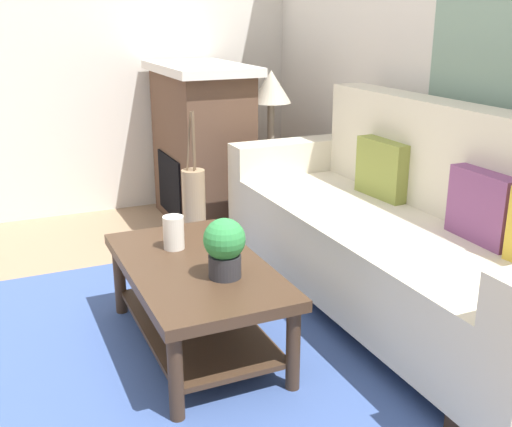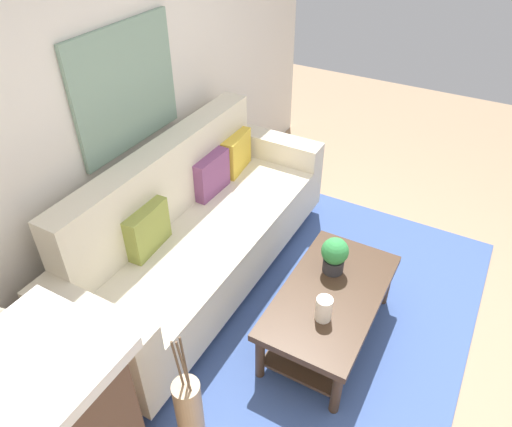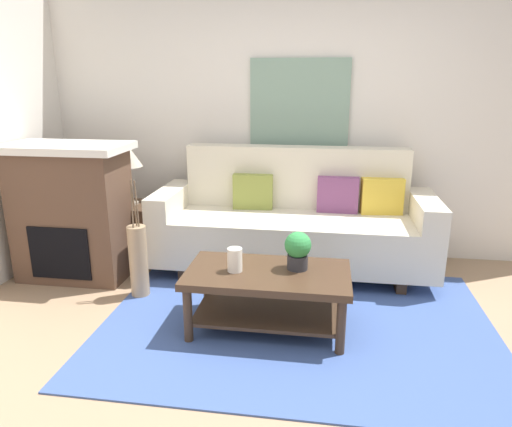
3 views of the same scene
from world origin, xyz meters
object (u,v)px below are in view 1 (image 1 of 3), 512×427
Objects in this scene: couch at (405,235)px; table_lamp at (271,90)px; throw_pillow_olive at (384,169)px; coffee_table at (196,287)px; fireplace at (202,144)px; floor_vase at (194,215)px; throw_pillow_plum at (484,206)px; framed_painting at (499,25)px; tabletop_vase at (174,233)px; potted_plant_tabletop at (225,246)px; side_table at (270,190)px.

couch is 1.61m from table_lamp.
throw_pillow_olive is (-0.38, 0.12, 0.25)m from couch.
fireplace reaches higher than coffee_table.
throw_pillow_olive is at bearing 47.92° from floor_vase.
throw_pillow_plum is at bearing 0.00° from throw_pillow_olive.
tabletop_vase is at bearing -101.04° from framed_painting.
throw_pillow_olive reaches higher than floor_vase.
couch is 9.20× the size of potted_plant_tabletop.
framed_painting is (0.09, 1.55, 1.14)m from coffee_table.
throw_pillow_plum is (0.38, 0.12, 0.25)m from couch.
throw_pillow_olive is 1.20m from side_table.
potted_plant_tabletop is at bearing -67.01° from throw_pillow_olive.
couch is 1.38m from floor_vase.
couch is 1.91m from fireplace.
throw_pillow_olive is 0.31× the size of fireplace.
framed_painting reaches higher than tabletop_vase.
side_table is at bearing 0.00° from table_lamp.
floor_vase reaches higher than coffee_table.
floor_vase is (-1.07, 0.35, -0.02)m from coffee_table.
throw_pillow_olive reaches higher than coffee_table.
coffee_table is at bearing -111.28° from throw_pillow_plum.
potted_plant_tabletop is 1.73m from framed_painting.
tabletop_vase is (-0.31, -1.12, 0.08)m from couch.
tabletop_vase is (-0.69, -1.24, -0.17)m from throw_pillow_plum.
throw_pillow_olive is 1.00× the size of throw_pillow_plum.
floor_vase is (-0.78, -0.86, -0.39)m from throw_pillow_olive.
table_lamp is (-1.89, -0.16, 0.31)m from throw_pillow_plum.
floor_vase is 2.03m from framed_painting.
framed_painting is (0.31, 1.58, 0.94)m from tabletop_vase.
potted_plant_tabletop is 1.90m from side_table.
framed_painting is at bearing 138.25° from throw_pillow_plum.
throw_pillow_olive is at bearing 180.00° from throw_pillow_plum.
coffee_table is at bearing -18.33° from floor_vase.
coffee_table is 1.93× the size of table_lamp.
potted_plant_tabletop is (0.19, 0.07, 0.26)m from coffee_table.
floor_vase reaches higher than side_table.
coffee_table is (0.29, -1.21, -0.37)m from throw_pillow_olive.
floor_vase is (-1.16, -0.74, -0.14)m from couch.
table_lamp is 0.62× the size of framed_painting.
side_table is at bearing -171.69° from throw_pillow_olive.
throw_pillow_olive is at bearing 112.99° from potted_plant_tabletop.
framed_painting is at bearing 25.90° from fireplace.
framed_painting reaches higher than potted_plant_tabletop.
couch is 1.12m from framed_painting.
coffee_table is 1.90m from fireplace.
side_table is at bearing 148.68° from potted_plant_tabletop.
fireplace is 2.00× the size of floor_vase.
table_lamp is (0.00, 0.00, 0.71)m from side_table.
throw_pillow_plum is at bearing 4.97° from table_lamp.
potted_plant_tabletop is 2.04m from fireplace.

